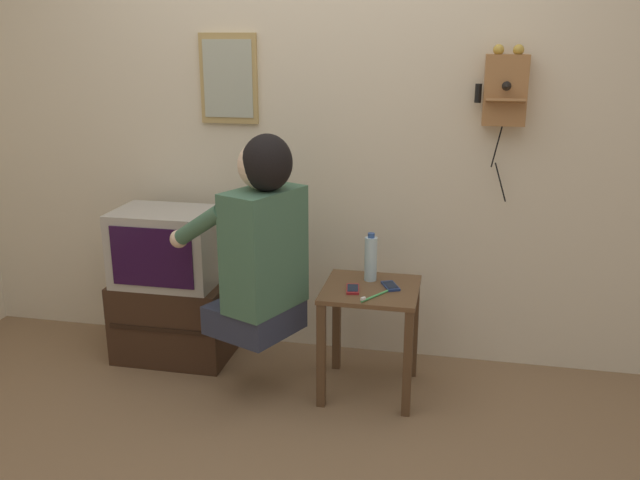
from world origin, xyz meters
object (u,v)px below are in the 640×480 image
at_px(television, 167,247).
at_px(water_bottle, 371,258).
at_px(cell_phone_spare, 390,286).
at_px(framed_picture, 229,79).
at_px(wall_phone_antique, 505,89).
at_px(person, 260,241).
at_px(cell_phone_held, 353,289).
at_px(toothbrush, 373,296).

bearing_deg(television, water_bottle, -2.52).
height_order(cell_phone_spare, water_bottle, water_bottle).
height_order(framed_picture, water_bottle, framed_picture).
relative_size(television, wall_phone_antique, 0.71).
relative_size(person, cell_phone_held, 7.28).
relative_size(television, cell_phone_spare, 3.88).
height_order(cell_phone_held, cell_phone_spare, same).
xyz_separation_m(person, television, (-0.61, 0.30, -0.16)).
distance_m(wall_phone_antique, cell_phone_spare, 1.09).
xyz_separation_m(cell_phone_held, water_bottle, (0.06, 0.16, 0.11)).
height_order(television, cell_phone_held, television).
height_order(person, cell_phone_held, person).
distance_m(cell_phone_held, water_bottle, 0.20).
bearing_deg(wall_phone_antique, person, -153.23).
distance_m(wall_phone_antique, framed_picture, 1.40).
relative_size(wall_phone_antique, cell_phone_held, 5.70).
relative_size(wall_phone_antique, cell_phone_spare, 5.46).
bearing_deg(cell_phone_held, wall_phone_antique, 25.19).
distance_m(television, water_bottle, 1.09).
xyz_separation_m(person, framed_picture, (-0.33, 0.59, 0.69)).
height_order(framed_picture, cell_phone_held, framed_picture).
relative_size(water_bottle, toothbrush, 1.45).
relative_size(television, framed_picture, 1.15).
xyz_separation_m(television, cell_phone_held, (1.03, -0.20, -0.08)).
relative_size(person, water_bottle, 3.99).
xyz_separation_m(television, framed_picture, (0.28, 0.29, 0.85)).
distance_m(cell_phone_spare, water_bottle, 0.17).
xyz_separation_m(cell_phone_spare, toothbrush, (-0.06, -0.16, 0.00)).
bearing_deg(toothbrush, person, 34.07).
relative_size(framed_picture, cell_phone_spare, 3.36).
bearing_deg(water_bottle, cell_phone_held, -111.84).
height_order(television, wall_phone_antique, wall_phone_antique).
bearing_deg(toothbrush, cell_phone_held, -4.19).
bearing_deg(television, cell_phone_held, -11.21).
relative_size(wall_phone_antique, water_bottle, 3.12).
xyz_separation_m(wall_phone_antique, cell_phone_held, (-0.65, -0.45, -0.90)).
bearing_deg(water_bottle, wall_phone_antique, 26.21).
relative_size(cell_phone_held, water_bottle, 0.55).
bearing_deg(framed_picture, wall_phone_antique, -1.80).
bearing_deg(framed_picture, water_bottle, -22.34).
xyz_separation_m(person, water_bottle, (0.48, 0.25, -0.14)).
xyz_separation_m(cell_phone_held, cell_phone_spare, (0.17, 0.08, 0.00)).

